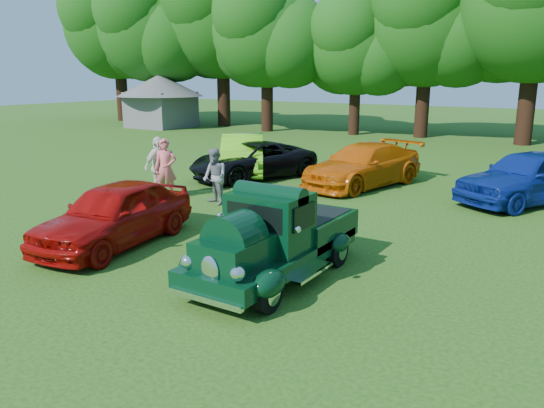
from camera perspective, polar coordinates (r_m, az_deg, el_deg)
The scene contains 12 objects.
ground at distance 11.59m, azimuth -5.61°, elevation -5.83°, with size 120.00×120.00×0.00m, color #1D4610.
hero_pickup at distance 10.32m, azimuth 0.40°, elevation -3.87°, with size 2.05×4.41×1.72m.
red_convertible at distance 12.77m, azimuth -16.56°, elevation -1.01°, with size 1.75×4.35×1.48m, color #980806.
back_car_lime at distance 21.25m, azimuth -3.17°, elevation 5.36°, with size 1.64×4.71×1.55m, color #5CBF19.
back_car_black at distance 20.24m, azimuth -2.07°, elevation 4.70°, with size 2.29×4.97×1.38m, color black.
back_car_orange at distance 19.06m, azimuth 9.75°, elevation 4.12°, with size 2.09×5.14×1.49m, color #C85407.
back_car_blue at distance 17.99m, azimuth 25.86°, elevation 2.65°, with size 1.96×4.88×1.66m, color navy.
spectator_pink at distance 17.20m, azimuth -11.37°, elevation 3.74°, with size 0.70×0.46×1.92m, color #E65E65.
spectator_grey at distance 16.18m, azimuth -6.16°, elevation 2.94°, with size 0.83×0.65×1.71m, color gray.
spectator_white at distance 17.47m, azimuth -12.15°, elevation 3.91°, with size 1.14×0.48×1.95m, color white.
gazebo at distance 41.29m, azimuth -11.91°, elevation 11.42°, with size 6.40×6.40×3.90m.
tree_line at distance 34.24m, azimuth 16.23°, elevation 18.64°, with size 64.64×10.85×12.40m.
Camera 1 is at (6.80, -8.54, 3.87)m, focal length 35.00 mm.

